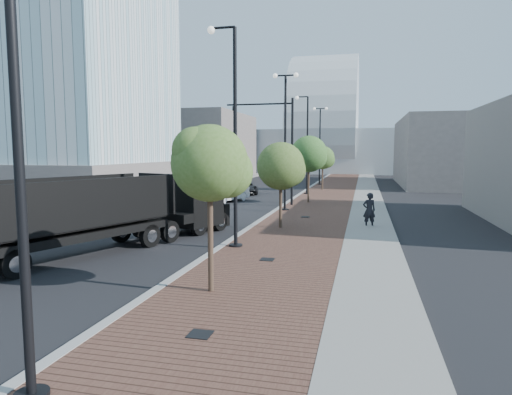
% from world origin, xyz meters
% --- Properties ---
extents(ground, '(220.00, 220.00, 0.00)m').
position_xyz_m(ground, '(0.00, 0.00, 0.00)').
color(ground, black).
extents(sidewalk, '(7.00, 140.00, 0.12)m').
position_xyz_m(sidewalk, '(3.50, 40.00, 0.06)').
color(sidewalk, '#4C2D23').
rests_on(sidewalk, ground).
extents(concrete_strip, '(2.40, 140.00, 0.13)m').
position_xyz_m(concrete_strip, '(6.20, 40.00, 0.07)').
color(concrete_strip, slate).
rests_on(concrete_strip, ground).
extents(curb, '(0.30, 140.00, 0.14)m').
position_xyz_m(curb, '(0.00, 40.00, 0.07)').
color(curb, gray).
rests_on(curb, ground).
extents(west_sidewalk, '(4.00, 140.00, 0.12)m').
position_xyz_m(west_sidewalk, '(-13.00, 40.00, 0.06)').
color(west_sidewalk, slate).
rests_on(west_sidewalk, ground).
extents(dump_truck, '(6.67, 13.26, 3.10)m').
position_xyz_m(dump_truck, '(-3.83, 10.26, 1.31)').
color(dump_truck, black).
rests_on(dump_truck, ground).
extents(white_sedan, '(3.01, 4.89, 1.52)m').
position_xyz_m(white_sedan, '(-5.06, 26.71, 0.76)').
color(white_sedan, white).
rests_on(white_sedan, ground).
extents(dark_car_mid, '(3.78, 5.10, 1.29)m').
position_xyz_m(dark_car_mid, '(-5.38, 33.57, 0.64)').
color(dark_car_mid, black).
rests_on(dark_car_mid, ground).
extents(dark_car_far, '(2.58, 4.53, 1.24)m').
position_xyz_m(dark_car_far, '(-4.29, 51.45, 0.62)').
color(dark_car_far, black).
rests_on(dark_car_far, ground).
extents(pedestrian, '(0.80, 0.65, 1.91)m').
position_xyz_m(pedestrian, '(6.13, 16.71, 0.96)').
color(pedestrian, black).
rests_on(pedestrian, ground).
extents(streetlight_0, '(1.72, 0.56, 9.28)m').
position_xyz_m(streetlight_0, '(0.60, -2.00, 4.82)').
color(streetlight_0, black).
rests_on(streetlight_0, ground).
extents(streetlight_1, '(1.44, 0.56, 9.21)m').
position_xyz_m(streetlight_1, '(0.49, 10.00, 4.34)').
color(streetlight_1, black).
rests_on(streetlight_1, ground).
extents(streetlight_2, '(1.72, 0.56, 9.28)m').
position_xyz_m(streetlight_2, '(0.60, 22.00, 4.82)').
color(streetlight_2, black).
rests_on(streetlight_2, ground).
extents(streetlight_3, '(1.44, 0.56, 9.21)m').
position_xyz_m(streetlight_3, '(0.49, 34.00, 4.34)').
color(streetlight_3, black).
rests_on(streetlight_3, ground).
extents(streetlight_4, '(1.72, 0.56, 9.28)m').
position_xyz_m(streetlight_4, '(0.60, 46.00, 4.82)').
color(streetlight_4, black).
rests_on(streetlight_4, ground).
extents(traffic_mast, '(5.09, 0.20, 8.00)m').
position_xyz_m(traffic_mast, '(-0.30, 25.00, 4.98)').
color(traffic_mast, black).
rests_on(traffic_mast, ground).
extents(tree_0, '(2.25, 2.17, 4.88)m').
position_xyz_m(tree_0, '(1.65, 4.02, 3.78)').
color(tree_0, '#382619').
rests_on(tree_0, ground).
extents(tree_1, '(2.52, 2.49, 4.60)m').
position_xyz_m(tree_1, '(1.65, 15.02, 3.34)').
color(tree_1, '#382619').
rests_on(tree_1, ground).
extents(tree_2, '(2.85, 2.85, 5.32)m').
position_xyz_m(tree_2, '(1.65, 27.02, 3.89)').
color(tree_2, '#382619').
rests_on(tree_2, ground).
extents(tree_3, '(2.45, 2.41, 4.64)m').
position_xyz_m(tree_3, '(1.65, 39.02, 3.42)').
color(tree_3, '#382619').
rests_on(tree_3, ground).
extents(tower_podium, '(19.00, 19.00, 3.00)m').
position_xyz_m(tower_podium, '(-24.00, 32.00, 1.50)').
color(tower_podium, '#625A58').
rests_on(tower_podium, ground).
extents(convention_center, '(50.00, 30.00, 50.00)m').
position_xyz_m(convention_center, '(-2.00, 85.00, 6.00)').
color(convention_center, '#AEB6B9').
rests_on(convention_center, ground).
extents(commercial_block_nw, '(14.00, 20.00, 10.00)m').
position_xyz_m(commercial_block_nw, '(-20.00, 60.00, 5.00)').
color(commercial_block_nw, '#615A57').
rests_on(commercial_block_nw, ground).
extents(commercial_block_ne, '(12.00, 22.00, 8.00)m').
position_xyz_m(commercial_block_ne, '(16.00, 50.00, 4.00)').
color(commercial_block_ne, '#645C5A').
rests_on(commercial_block_ne, ground).
extents(utility_cover_0, '(0.50, 0.50, 0.02)m').
position_xyz_m(utility_cover_0, '(2.40, 1.00, 0.13)').
color(utility_cover_0, black).
rests_on(utility_cover_0, sidewalk).
extents(utility_cover_1, '(0.50, 0.50, 0.02)m').
position_xyz_m(utility_cover_1, '(2.40, 8.00, 0.13)').
color(utility_cover_1, black).
rests_on(utility_cover_1, sidewalk).
extents(utility_cover_2, '(0.50, 0.50, 0.02)m').
position_xyz_m(utility_cover_2, '(2.40, 19.00, 0.13)').
color(utility_cover_2, black).
rests_on(utility_cover_2, sidewalk).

